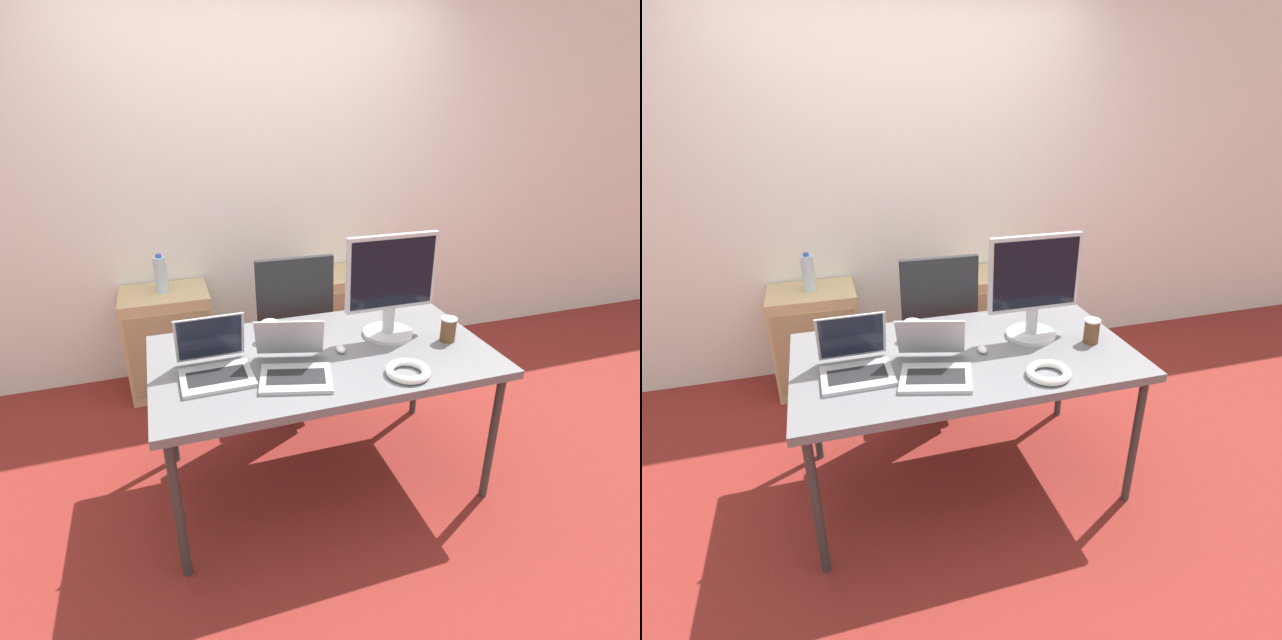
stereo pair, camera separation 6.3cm
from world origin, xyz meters
The scene contains 14 objects.
ground_plane centered at (0.00, 0.00, 0.00)m, with size 14.00×14.00×0.00m, color maroon.
wall_back centered at (0.00, 1.44, 1.30)m, with size 10.00×0.05×2.60m.
desk centered at (0.00, 0.00, 0.70)m, with size 1.58×0.88×0.75m.
office_chair centered at (0.03, 0.75, 0.38)m, with size 0.56×0.57×1.04m.
cabinet_left centered at (-0.69, 1.19, 0.35)m, with size 0.55×0.43×0.70m.
cabinet_right centered at (0.57, 1.19, 0.35)m, with size 0.55×0.43×0.70m.
water_bottle centered at (-0.69, 1.19, 0.82)m, with size 0.08×0.08×0.25m.
laptop_left centered at (-0.18, -0.15, 0.80)m, with size 0.36×0.41×0.23m.
laptop_right centered at (-0.51, -0.04, 0.80)m, with size 0.31×0.30×0.25m.
monitor centered at (0.37, 0.08, 1.01)m, with size 0.46×0.25×0.52m.
mouse centered at (0.08, -0.02, 0.76)m, with size 0.04×0.06×0.03m.
coffee_cup_white centered at (-0.21, 0.21, 0.80)m, with size 0.08×0.08×0.10m.
coffee_cup_brown centered at (0.62, -0.07, 0.81)m, with size 0.08×0.08×0.12m.
cable_coil centered at (0.29, -0.31, 0.77)m, with size 0.20×0.20×0.04m.
Camera 1 is at (-0.66, -1.97, 1.86)m, focal length 28.00 mm.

